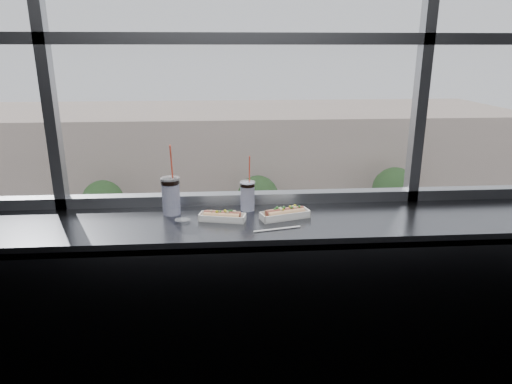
{
  "coord_description": "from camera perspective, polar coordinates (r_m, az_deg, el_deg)",
  "views": [
    {
      "loc": [
        -0.1,
        -0.99,
        1.94
      ],
      "look_at": [
        0.06,
        1.23,
        1.25
      ],
      "focal_mm": 32.0,
      "sensor_mm": 36.0,
      "label": 1
    }
  ],
  "objects": [
    {
      "name": "wall_back_lower",
      "position": [
        2.86,
        -1.74,
        -11.87
      ],
      "size": [
        6.0,
        0.0,
        6.0
      ],
      "primitive_type": "plane",
      "rotation": [
        1.57,
        0.0,
        0.0
      ],
      "color": "black",
      "rests_on": "ground"
    },
    {
      "name": "counter",
      "position": [
        2.38,
        -1.56,
        -4.17
      ],
      "size": [
        6.0,
        0.55,
        0.06
      ],
      "primitive_type": "cube",
      "color": "#55575D",
      "rests_on": "ground"
    },
    {
      "name": "counter_fascia",
      "position": [
        2.41,
        -1.15,
        -18.03
      ],
      "size": [
        6.0,
        0.04,
        1.04
      ],
      "primitive_type": "cube",
      "color": "#55575D",
      "rests_on": "ground"
    },
    {
      "name": "hotdog_tray_left",
      "position": [
        2.36,
        -4.23,
        -3.02
      ],
      "size": [
        0.25,
        0.13,
        0.06
      ],
      "rotation": [
        0.0,
        0.0,
        -0.23
      ],
      "color": "white",
      "rests_on": "counter"
    },
    {
      "name": "hotdog_tray_right",
      "position": [
        2.39,
        3.64,
        -2.71
      ],
      "size": [
        0.27,
        0.16,
        0.06
      ],
      "rotation": [
        0.0,
        0.0,
        0.29
      ],
      "color": "white",
      "rests_on": "counter"
    },
    {
      "name": "soda_cup_left",
      "position": [
        2.47,
        -10.6,
        -0.25
      ],
      "size": [
        0.1,
        0.1,
        0.38
      ],
      "color": "white",
      "rests_on": "counter"
    },
    {
      "name": "soda_cup_right",
      "position": [
        2.49,
        -1.07,
        -0.3
      ],
      "size": [
        0.08,
        0.08,
        0.31
      ],
      "color": "white",
      "rests_on": "counter"
    },
    {
      "name": "loose_straw",
      "position": [
        2.24,
        2.65,
        -4.65
      ],
      "size": [
        0.24,
        0.06,
        0.01
      ],
      "primitive_type": "cylinder",
      "rotation": [
        0.0,
        1.57,
        0.22
      ],
      "color": "white",
      "rests_on": "counter"
    },
    {
      "name": "wrapper",
      "position": [
        2.37,
        -9.18,
        -3.43
      ],
      "size": [
        0.09,
        0.06,
        0.02
      ],
      "primitive_type": "ellipsoid",
      "color": "silver",
      "rests_on": "counter"
    },
    {
      "name": "plaza_ground",
      "position": [
        47.78,
        -3.94,
        1.58
      ],
      "size": [
        120.0,
        120.0,
        0.0
      ],
      "primitive_type": "plane",
      "color": "#AEAEAE",
      "rests_on": "ground"
    },
    {
      "name": "street_asphalt",
      "position": [
        25.94,
        -3.52,
        -12.56
      ],
      "size": [
        80.0,
        10.0,
        0.06
      ],
      "primitive_type": "cube",
      "color": "black",
      "rests_on": "plaza_ground"
    },
    {
      "name": "far_sidewalk",
      "position": [
        33.12,
        -3.73,
        -5.67
      ],
      "size": [
        80.0,
        6.0,
        0.04
      ],
      "primitive_type": "cube",
      "color": "#AEAEAE",
      "rests_on": "plaza_ground"
    },
    {
      "name": "far_building",
      "position": [
        41.47,
        -3.99,
        4.84
      ],
      "size": [
        50.0,
        14.0,
        8.0
      ],
      "primitive_type": "cube",
      "color": "tan",
      "rests_on": "plaza_ground"
    },
    {
      "name": "car_far_a",
      "position": [
        30.2,
        -19.76,
        -7.06
      ],
      "size": [
        2.76,
        5.76,
        1.87
      ],
      "primitive_type": "imported",
      "rotation": [
        0.0,
        0.0,
        1.49
      ],
      "color": "black",
      "rests_on": "street_asphalt"
    },
    {
      "name": "car_near_e",
      "position": [
        25.49,
        27.85,
        -12.32
      ],
      "size": [
        3.66,
        7.08,
        2.26
      ],
      "primitive_type": "imported",
      "rotation": [
        0.0,
        0.0,
        1.7
      ],
      "color": "#505FA5",
      "rests_on": "street_asphalt"
    },
    {
      "name": "car_near_d",
      "position": [
        23.15,
        15.52,
        -14.03
      ],
      "size": [
        3.5,
        6.75,
        2.15
      ],
      "primitive_type": "imported",
      "rotation": [
        0.0,
        0.0,
        1.7
      ],
      "color": "beige",
      "rests_on": "street_asphalt"
    },
    {
      "name": "car_near_c",
      "position": [
        21.96,
        -0.45,
        -15.11
      ],
      "size": [
        3.12,
        6.76,
        2.21
      ],
      "primitive_type": "imported",
      "rotation": [
        0.0,
        0.0,
        1.63
      ],
      "color": "#A11203",
      "rests_on": "street_asphalt"
    },
    {
      "name": "car_far_c",
      "position": [
        31.79,
        20.48,
        -5.55
      ],
      "size": [
        3.55,
        6.94,
        2.22
      ],
      "primitive_type": "imported",
      "rotation": [
        0.0,
        0.0,
        1.69
      ],
      "color": "#AFAFAF",
      "rests_on": "street_asphalt"
    },
    {
      "name": "car_far_b",
      "position": [
        29.07,
        -1.08,
        -6.82
      ],
      "size": [
        2.98,
        6.11,
        1.97
      ],
      "primitive_type": "imported",
      "rotation": [
        0.0,
        0.0,
        1.66
      ],
      "color": "maroon",
      "rests_on": "street_asphalt"
    },
    {
      "name": "car_near_b",
      "position": [
        23.17,
        -23.09,
        -14.85
      ],
      "size": [
        3.11,
        6.62,
        2.15
      ],
      "primitive_type": "imported",
      "rotation": [
        0.0,
        0.0,
        1.64
      ],
      "color": "black",
      "rests_on": "street_asphalt"
    },
    {
      "name": "pedestrian_d",
      "position": [
        34.54,
        8.35,
        -3.15
      ],
      "size": [
        0.82,
        0.61,
        1.84
      ],
      "primitive_type": "imported",
      "rotation": [
        0.0,
        0.0,
        3.14
      ],
      "color": "#66605B",
      "rests_on": "far_sidewalk"
    },
    {
      "name": "pedestrian_b",
      "position": [
        32.76,
        -8.06,
        -3.9
      ],
      "size": [
        1.01,
        0.75,
        2.26
      ],
      "primitive_type": "imported",
      "color": "#66605B",
      "rests_on": "far_sidewalk"
    },
    {
      "name": "pedestrian_a",
      "position": [
        33.3,
        -11.02,
        -3.95
      ],
      "size": [
        0.88,
        0.66,
        1.99
      ],
      "primitive_type": "imported",
      "color": "#66605B",
      "rests_on": "far_sidewalk"
    },
    {
      "name": "pedestrian_c",
      "position": [
        34.57,
        7.76,
        -3.04
      ],
      "size": [
        0.85,
        0.64,
        1.91
      ],
      "primitive_type": "imported",
      "color": "#66605B",
      "rests_on": "far_sidewalk"
    },
    {
      "name": "tree_left",
      "position": [
        33.13,
        -18.58,
        -1.04
      ],
      "size": [
        2.84,
        2.84,
        4.44
      ],
      "color": "#47382B",
      "rests_on": "far_sidewalk"
    },
    {
      "name": "tree_center",
      "position": [
        32.13,
        0.23,
        -0.52
      ],
      "size": [
        2.92,
        2.92,
        4.56
      ],
      "color": "#47382B",
      "rests_on": "far_sidewalk"
    },
    {
      "name": "tree_right",
      "position": [
        34.23,
        16.94,
        0.32
      ],
      "size": [
        3.18,
        3.18,
        4.96
      ],
      "color": "#47382B",
      "rests_on": "far_sidewalk"
    }
  ]
}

